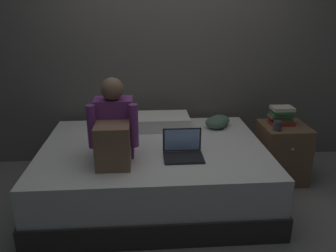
# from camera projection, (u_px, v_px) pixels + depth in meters

# --- Properties ---
(ground_plane) EXTENTS (8.00, 8.00, 0.00)m
(ground_plane) POSITION_uv_depth(u_px,v_px,m) (178.00, 213.00, 2.90)
(ground_plane) COLOR gray
(wall_back) EXTENTS (5.60, 0.10, 2.70)m
(wall_back) POSITION_uv_depth(u_px,v_px,m) (168.00, 39.00, 3.57)
(wall_back) COLOR #605B56
(wall_back) RESTS_ON ground_plane
(bed) EXTENTS (2.00, 1.50, 0.51)m
(bed) POSITION_uv_depth(u_px,v_px,m) (154.00, 171.00, 3.08)
(bed) COLOR #332D2B
(bed) RESTS_ON ground_plane
(nightstand) EXTENTS (0.44, 0.46, 0.58)m
(nightstand) POSITION_uv_depth(u_px,v_px,m) (282.00, 153.00, 3.38)
(nightstand) COLOR brown
(nightstand) RESTS_ON ground_plane
(person_sitting) EXTENTS (0.39, 0.44, 0.66)m
(person_sitting) POSITION_uv_depth(u_px,v_px,m) (114.00, 130.00, 2.64)
(person_sitting) COLOR #75337A
(person_sitting) RESTS_ON bed
(laptop) EXTENTS (0.32, 0.23, 0.22)m
(laptop) POSITION_uv_depth(u_px,v_px,m) (183.00, 150.00, 2.75)
(laptop) COLOR black
(laptop) RESTS_ON bed
(pillow) EXTENTS (0.56, 0.36, 0.13)m
(pillow) POSITION_uv_depth(u_px,v_px,m) (161.00, 122.00, 3.40)
(pillow) COLOR silver
(pillow) RESTS_ON bed
(book_stack) EXTENTS (0.23, 0.16, 0.18)m
(book_stack) POSITION_uv_depth(u_px,v_px,m) (282.00, 115.00, 3.29)
(book_stack) COLOR #9E2D28
(book_stack) RESTS_ON nightstand
(mug) EXTENTS (0.08, 0.08, 0.09)m
(mug) POSITION_uv_depth(u_px,v_px,m) (277.00, 126.00, 3.15)
(mug) COLOR #3D3D42
(mug) RESTS_ON nightstand
(clothes_pile) EXTENTS (0.27, 0.26, 0.12)m
(clothes_pile) POSITION_uv_depth(u_px,v_px,m) (217.00, 122.00, 3.42)
(clothes_pile) COLOR #4C6B56
(clothes_pile) RESTS_ON bed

